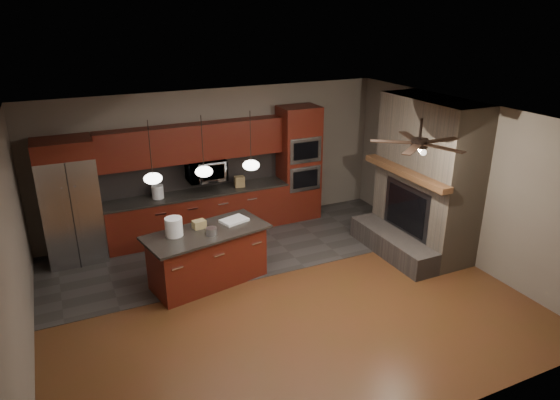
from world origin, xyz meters
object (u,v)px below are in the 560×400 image
refrigerator (70,202)px  kitchen_island (208,257)px  paint_tray (234,220)px  cardboard_box (199,224)px  paint_can (211,231)px  counter_bucket (158,192)px  microwave (206,170)px  counter_box (239,182)px  oven_tower (299,164)px  white_bucket (174,227)px

refrigerator → kitchen_island: bearing=-43.2°
paint_tray → cardboard_box: cardboard_box is taller
kitchen_island → paint_tray: 0.73m
paint_can → counter_bucket: counter_bucket is taller
microwave → counter_box: 0.71m
oven_tower → white_bucket: 3.55m
white_bucket → paint_can: bearing=-22.2°
white_bucket → paint_tray: (1.03, 0.12, -0.12)m
paint_can → paint_tray: 0.60m
white_bucket → refrigerator: bearing=128.9°
paint_can → cardboard_box: size_ratio=0.86×
microwave → counter_bucket: (-0.96, -0.05, -0.28)m
microwave → kitchen_island: size_ratio=0.35×
cardboard_box → counter_box: bearing=42.1°
oven_tower → paint_tray: oven_tower is taller
paint_can → paint_tray: paint_can is taller
oven_tower → paint_can: (-2.54, -1.99, -0.21)m
microwave → counter_bucket: size_ratio=2.98×
microwave → refrigerator: refrigerator is taller
refrigerator → cardboard_box: bearing=-41.4°
microwave → paint_can: microwave is taller
kitchen_island → paint_can: bearing=-90.2°
white_bucket → cardboard_box: (0.43, 0.11, -0.08)m
white_bucket → counter_bucket: size_ratio=1.19×
microwave → white_bucket: (-1.09, -1.84, -0.23)m
white_bucket → counter_box: (1.73, 1.74, -0.06)m
white_bucket → paint_can: 0.58m
microwave → counter_box: bearing=-8.9°
oven_tower → counter_bucket: bearing=179.9°
paint_can → paint_tray: size_ratio=0.41×
oven_tower → refrigerator: 4.45m
refrigerator → cardboard_box: size_ratio=10.94×
white_bucket → counter_bucket: bearing=85.7°
microwave → counter_box: microwave is taller
cardboard_box → microwave: bearing=59.9°
refrigerator → kitchen_island: 2.65m
cardboard_box → paint_tray: bearing=-8.7°
microwave → white_bucket: microwave is taller
counter_box → oven_tower: bearing=8.4°
kitchen_island → paint_can: size_ratio=12.11×
white_bucket → counter_box: size_ratio=1.38×
counter_bucket → refrigerator: bearing=-176.9°
microwave → refrigerator: bearing=-177.0°
refrigerator → counter_box: (3.11, 0.03, -0.10)m
oven_tower → counter_bucket: 2.94m
counter_bucket → counter_box: size_ratio=1.16×
paint_can → counter_bucket: size_ratio=0.70×
refrigerator → paint_can: bearing=-45.2°
oven_tower → refrigerator: (-4.44, -0.07, -0.09)m
oven_tower → counter_bucket: size_ratio=9.69×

